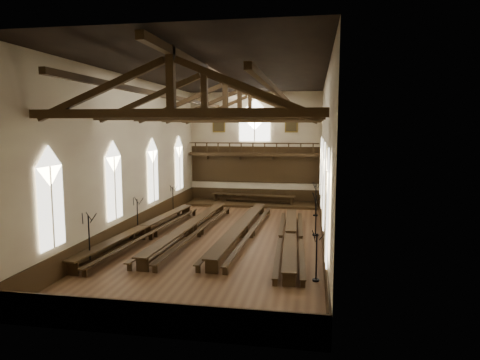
# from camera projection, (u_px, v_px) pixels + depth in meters

# --- Properties ---
(ground) EXTENTS (26.00, 26.00, 0.00)m
(ground) POSITION_uv_depth(u_px,v_px,m) (226.00, 237.00, 26.84)
(ground) COLOR brown
(ground) RESTS_ON ground
(room_walls) EXTENTS (26.00, 26.00, 26.00)m
(room_walls) POSITION_uv_depth(u_px,v_px,m) (226.00, 134.00, 26.04)
(room_walls) COLOR beige
(room_walls) RESTS_ON ground
(wainscot_band) EXTENTS (12.00, 26.00, 1.20)m
(wainscot_band) POSITION_uv_depth(u_px,v_px,m) (226.00, 228.00, 26.77)
(wainscot_band) COLOR #352310
(wainscot_band) RESTS_ON ground
(side_windows) EXTENTS (11.85, 19.80, 4.50)m
(side_windows) POSITION_uv_depth(u_px,v_px,m) (226.00, 178.00, 26.38)
(side_windows) COLOR white
(side_windows) RESTS_ON room_walls
(end_window) EXTENTS (2.80, 0.12, 3.80)m
(end_window) POSITION_uv_depth(u_px,v_px,m) (255.00, 123.00, 38.56)
(end_window) COLOR white
(end_window) RESTS_ON room_walls
(minstrels_gallery) EXTENTS (11.80, 1.24, 3.70)m
(minstrels_gallery) POSITION_uv_depth(u_px,v_px,m) (254.00, 160.00, 38.74)
(minstrels_gallery) COLOR #332210
(minstrels_gallery) RESTS_ON room_walls
(portraits) EXTENTS (7.75, 0.09, 1.45)m
(portraits) POSITION_uv_depth(u_px,v_px,m) (255.00, 124.00, 38.57)
(portraits) COLOR brown
(portraits) RESTS_ON room_walls
(roof_trusses) EXTENTS (11.70, 25.70, 2.80)m
(roof_trusses) POSITION_uv_depth(u_px,v_px,m) (225.00, 105.00, 25.82)
(roof_trusses) COLOR #332210
(roof_trusses) RESTS_ON room_walls
(refectory_row_a) EXTENTS (2.21, 14.86, 0.79)m
(refectory_row_a) POSITION_uv_depth(u_px,v_px,m) (144.00, 229.00, 26.60)
(refectory_row_a) COLOR #332210
(refectory_row_a) RESTS_ON ground
(refectory_row_b) EXTENTS (1.94, 14.88, 0.79)m
(refectory_row_b) POSITION_uv_depth(u_px,v_px,m) (191.00, 226.00, 27.22)
(refectory_row_b) COLOR #332210
(refectory_row_b) RESTS_ON ground
(refectory_row_c) EXTENTS (1.89, 14.89, 0.80)m
(refectory_row_c) POSITION_uv_depth(u_px,v_px,m) (242.00, 227.00, 26.96)
(refectory_row_c) COLOR #332210
(refectory_row_c) RESTS_ON ground
(refectory_row_d) EXTENTS (1.78, 14.26, 0.73)m
(refectory_row_d) POSITION_uv_depth(u_px,v_px,m) (290.00, 235.00, 25.16)
(refectory_row_d) COLOR #332210
(refectory_row_d) RESTS_ON ground
(dais) EXTENTS (11.40, 3.12, 0.21)m
(dais) POSITION_uv_depth(u_px,v_px,m) (253.00, 204.00, 37.97)
(dais) COLOR #352310
(dais) RESTS_ON ground
(high_table) EXTENTS (7.64, 1.83, 0.71)m
(high_table) POSITION_uv_depth(u_px,v_px,m) (253.00, 196.00, 37.88)
(high_table) COLOR #332210
(high_table) RESTS_ON dais
(high_chairs) EXTENTS (6.79, 0.50, 1.07)m
(high_chairs) POSITION_uv_depth(u_px,v_px,m) (254.00, 195.00, 38.62)
(high_chairs) COLOR #332210
(high_chairs) RESTS_ON dais
(candelabrum_left_near) EXTENTS (0.76, 0.83, 2.70)m
(candelabrum_left_near) POSITION_uv_depth(u_px,v_px,m) (90.00, 250.00, 21.23)
(candelabrum_left_near) COLOR black
(candelabrum_left_near) RESTS_ON ground
(candelabrum_left_mid) EXTENTS (0.68, 0.77, 2.50)m
(candelabrum_left_mid) POSITION_uv_depth(u_px,v_px,m) (138.00, 224.00, 27.00)
(candelabrum_left_mid) COLOR black
(candelabrum_left_mid) RESTS_ON ground
(candelabrum_left_far) EXTENTS (0.67, 0.70, 2.32)m
(candelabrum_left_far) POSITION_uv_depth(u_px,v_px,m) (173.00, 206.00, 33.74)
(candelabrum_left_far) COLOR black
(candelabrum_left_far) RESTS_ON ground
(candelabrum_right_near) EXTENTS (0.62, 0.71, 2.31)m
(candelabrum_right_near) POSITION_uv_depth(u_px,v_px,m) (316.00, 266.00, 19.12)
(candelabrum_right_near) COLOR black
(candelabrum_right_near) RESTS_ON ground
(candelabrum_right_mid) EXTENTS (0.76, 0.85, 2.78)m
(candelabrum_right_mid) POSITION_uv_depth(u_px,v_px,m) (316.00, 223.00, 27.12)
(candelabrum_right_mid) COLOR black
(candelabrum_right_mid) RESTS_ON ground
(candelabrum_right_far) EXTENTS (0.75, 0.82, 2.69)m
(candelabrum_right_far) POSITION_uv_depth(u_px,v_px,m) (316.00, 206.00, 33.12)
(candelabrum_right_far) COLOR black
(candelabrum_right_far) RESTS_ON ground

